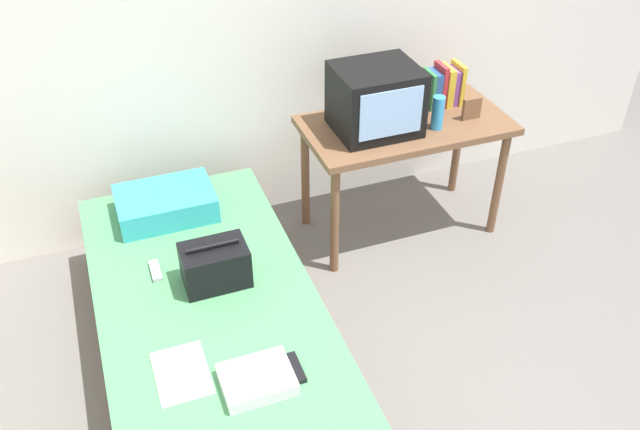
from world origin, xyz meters
name	(u,v)px	position (x,y,z in m)	size (l,w,h in m)	color
wall_back	(296,1)	(0.00, 2.00, 1.30)	(5.20, 0.10, 2.60)	silver
bed	(211,331)	(-0.87, 0.78, 0.22)	(1.00, 2.00, 0.45)	brown
desk	(405,137)	(0.46, 1.46, 0.64)	(1.16, 0.60, 0.74)	brown
tv	(376,99)	(0.26, 1.45, 0.92)	(0.44, 0.39, 0.36)	black
water_bottle	(438,113)	(0.58, 1.34, 0.83)	(0.07, 0.07, 0.19)	#3399DB
book_row	(443,86)	(0.75, 1.59, 0.85)	(0.21, 0.15, 0.25)	#337F47
picture_frame	(472,109)	(0.81, 1.37, 0.80)	(0.11, 0.02, 0.13)	brown
pillow	(166,204)	(-0.92, 1.47, 0.51)	(0.50, 0.35, 0.14)	#33A8B7
handbag	(215,265)	(-0.80, 0.86, 0.55)	(0.30, 0.20, 0.22)	black
magazine	(182,373)	(-1.06, 0.37, 0.45)	(0.21, 0.29, 0.01)	white
remote_dark	(296,368)	(-0.63, 0.23, 0.46)	(0.04, 0.16, 0.02)	black
remote_silver	(156,271)	(-1.06, 1.02, 0.46)	(0.04, 0.14, 0.02)	#B7B7BC
folded_towel	(257,379)	(-0.79, 0.21, 0.48)	(0.28, 0.22, 0.06)	white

